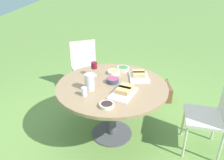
# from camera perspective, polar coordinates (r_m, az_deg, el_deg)

# --- Properties ---
(ground_plane) EXTENTS (40.00, 40.00, 0.00)m
(ground_plane) POSITION_cam_1_polar(r_m,az_deg,el_deg) (2.98, 0.00, -13.78)
(ground_plane) COLOR #668E42
(dining_table) EXTENTS (1.31, 1.31, 0.73)m
(dining_table) POSITION_cam_1_polar(r_m,az_deg,el_deg) (2.62, 0.00, -3.23)
(dining_table) COLOR #4C4C51
(dining_table) RESTS_ON ground_plane
(chair_near_left) EXTENTS (0.53, 0.52, 0.89)m
(chair_near_left) POSITION_cam_1_polar(r_m,az_deg,el_deg) (2.68, 24.90, -7.77)
(chair_near_left) COLOR beige
(chair_near_left) RESTS_ON ground_plane
(chair_near_right) EXTENTS (0.55, 0.56, 0.89)m
(chair_near_right) POSITION_cam_1_polar(r_m,az_deg,el_deg) (3.75, -7.05, 4.33)
(chair_near_right) COLOR beige
(chair_near_right) RESTS_ON ground_plane
(water_pitcher) EXTENTS (0.12, 0.11, 0.19)m
(water_pitcher) POSITION_cam_1_polar(r_m,az_deg,el_deg) (2.43, -5.88, -0.50)
(water_pitcher) COLOR silver
(water_pitcher) RESTS_ON dining_table
(wine_glass) EXTENTS (0.08, 0.08, 0.18)m
(wine_glass) POSITION_cam_1_polar(r_m,az_deg,el_deg) (2.75, -4.69, 3.71)
(wine_glass) COLOR silver
(wine_glass) RESTS_ON dining_table
(platter_bread_main) EXTENTS (0.42, 0.36, 0.07)m
(platter_bread_main) POSITION_cam_1_polar(r_m,az_deg,el_deg) (2.38, 3.15, -2.91)
(platter_bread_main) COLOR white
(platter_bread_main) RESTS_ON dining_table
(platter_charcuterie) EXTENTS (0.31, 0.24, 0.07)m
(platter_charcuterie) POSITION_cam_1_polar(r_m,az_deg,el_deg) (2.75, 6.99, 1.21)
(platter_charcuterie) COLOR white
(platter_charcuterie) RESTS_ON dining_table
(bowl_fries) EXTENTS (0.16, 0.16, 0.04)m
(bowl_fries) POSITION_cam_1_polar(r_m,az_deg,el_deg) (2.84, 0.49, 2.12)
(bowl_fries) COLOR white
(bowl_fries) RESTS_ON dining_table
(bowl_salad) EXTENTS (0.16, 0.16, 0.04)m
(bowl_salad) POSITION_cam_1_polar(r_m,az_deg,el_deg) (2.95, 2.90, 3.04)
(bowl_salad) COLOR silver
(bowl_salad) RESTS_ON dining_table
(bowl_olives) EXTENTS (0.14, 0.14, 0.04)m
(bowl_olives) POSITION_cam_1_polar(r_m,az_deg,el_deg) (2.15, -1.38, -6.55)
(bowl_olives) COLOR beige
(bowl_olives) RESTS_ON dining_table
(bowl_dip_red) EXTENTS (0.14, 0.14, 0.06)m
(bowl_dip_red) POSITION_cam_1_polar(r_m,az_deg,el_deg) (2.60, 0.20, -0.08)
(bowl_dip_red) COLOR #334256
(bowl_dip_red) RESTS_ON dining_table
(cup_water_near) EXTENTS (0.06, 0.06, 0.10)m
(cup_water_near) POSITION_cam_1_polar(r_m,az_deg,el_deg) (2.34, -7.27, -3.02)
(cup_water_near) COLOR silver
(cup_water_near) RESTS_ON dining_table
(handbag) EXTENTS (0.30, 0.14, 0.37)m
(handbag) POSITION_cam_1_polar(r_m,az_deg,el_deg) (3.74, 13.91, -3.12)
(handbag) COLOR brown
(handbag) RESTS_ON ground_plane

